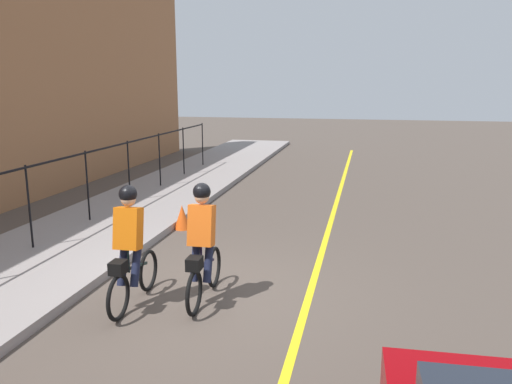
% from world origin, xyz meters
% --- Properties ---
extents(ground_plane, '(80.00, 80.00, 0.00)m').
position_xyz_m(ground_plane, '(0.00, 0.00, 0.00)').
color(ground_plane, '#4E433B').
extents(lane_line_centre, '(36.00, 0.12, 0.01)m').
position_xyz_m(lane_line_centre, '(0.00, -1.60, 0.00)').
color(lane_line_centre, yellow).
rests_on(lane_line_centre, ground).
extents(sidewalk, '(40.00, 3.20, 0.15)m').
position_xyz_m(sidewalk, '(0.00, 3.40, 0.07)').
color(sidewalk, gray).
rests_on(sidewalk, ground).
extents(iron_fence, '(20.52, 0.04, 1.60)m').
position_xyz_m(iron_fence, '(1.00, 3.80, 1.35)').
color(iron_fence, black).
rests_on(iron_fence, sidewalk).
extents(cyclist_lead, '(1.71, 0.37, 1.83)m').
position_xyz_m(cyclist_lead, '(-0.69, 0.90, 0.91)').
color(cyclist_lead, black).
rests_on(cyclist_lead, ground).
extents(cyclist_follow, '(1.71, 0.37, 1.83)m').
position_xyz_m(cyclist_follow, '(-0.32, -0.07, 0.91)').
color(cyclist_follow, black).
rests_on(cyclist_follow, ground).
extents(traffic_cone_near, '(0.36, 0.36, 0.55)m').
position_xyz_m(traffic_cone_near, '(3.30, 1.64, 0.28)').
color(traffic_cone_near, '#E95214').
rests_on(traffic_cone_near, ground).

